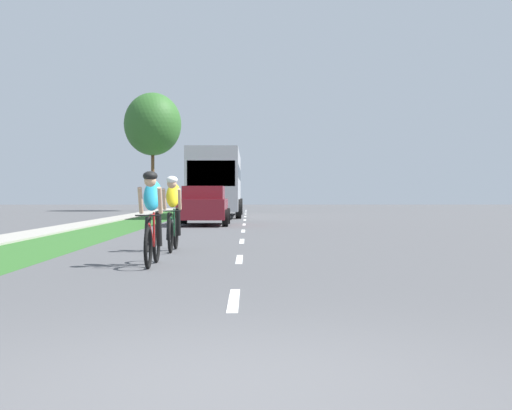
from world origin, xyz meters
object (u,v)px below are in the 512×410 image
(cyclist_lead, at_px, (152,217))
(cyclist_trailing, at_px, (173,213))
(sedan_maroon, at_px, (204,205))
(bus_silver, at_px, (217,180))
(street_tree_far, at_px, (153,124))

(cyclist_lead, bearing_deg, cyclist_trailing, 89.58)
(cyclist_trailing, distance_m, sedan_maroon, 12.83)
(cyclist_lead, xyz_separation_m, cyclist_trailing, (0.02, 3.11, 0.00))
(cyclist_lead, bearing_deg, sedan_maroon, 90.46)
(bus_silver, bearing_deg, sedan_maroon, -90.02)
(cyclist_trailing, distance_m, street_tree_far, 37.40)
(cyclist_lead, height_order, sedan_maroon, cyclist_lead)
(cyclist_lead, relative_size, sedan_maroon, 0.40)
(street_tree_far, bearing_deg, cyclist_trailing, -81.76)
(cyclist_lead, bearing_deg, street_tree_far, 97.57)
(sedan_maroon, distance_m, bus_silver, 11.24)
(cyclist_lead, bearing_deg, bus_silver, 90.26)
(cyclist_trailing, bearing_deg, bus_silver, 90.35)
(cyclist_trailing, relative_size, street_tree_far, 0.20)
(cyclist_lead, height_order, cyclist_trailing, same)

